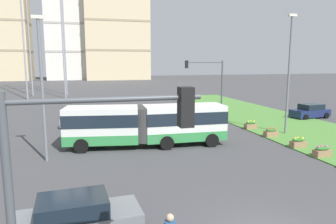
# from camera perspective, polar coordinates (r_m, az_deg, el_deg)

# --- Properties ---
(articulated_bus) EXTENTS (12.03, 3.82, 3.00)m
(articulated_bus) POSITION_cam_1_polar(r_m,az_deg,el_deg) (23.06, -3.96, -2.22)
(articulated_bus) COLOR silver
(articulated_bus) RESTS_ON ground
(car_navy_sedan) EXTENTS (4.58, 2.42, 1.58)m
(car_navy_sedan) POSITION_cam_1_polar(r_m,az_deg,el_deg) (38.08, 24.63, 0.11)
(car_navy_sedan) COLOR #19234C
(car_navy_sedan) RESTS_ON ground
(car_white_van) EXTENTS (4.56, 2.37, 1.58)m
(car_white_van) POSITION_cam_1_polar(r_m,az_deg,el_deg) (30.80, -15.03, -1.33)
(car_white_van) COLOR silver
(car_white_van) RESTS_ON ground
(car_grey_wagon) EXTENTS (4.49, 2.21, 1.58)m
(car_grey_wagon) POSITION_cam_1_polar(r_m,az_deg,el_deg) (11.96, -16.41, -18.35)
(car_grey_wagon) COLOR slate
(car_grey_wagon) RESTS_ON ground
(flower_planter_2) EXTENTS (1.10, 0.56, 0.74)m
(flower_planter_2) POSITION_cam_1_polar(r_m,az_deg,el_deg) (22.85, 26.43, -6.45)
(flower_planter_2) COLOR #937051
(flower_planter_2) RESTS_ON grass_median
(flower_planter_3) EXTENTS (1.10, 0.56, 0.74)m
(flower_planter_3) POSITION_cam_1_polar(r_m,az_deg,el_deg) (24.57, 22.79, -5.16)
(flower_planter_3) COLOR #937051
(flower_planter_3) RESTS_ON grass_median
(flower_planter_4) EXTENTS (1.10, 0.56, 0.74)m
(flower_planter_4) POSITION_cam_1_polar(r_m,az_deg,el_deg) (27.25, 18.36, -3.54)
(flower_planter_4) COLOR #937051
(flower_planter_4) RESTS_ON grass_median
(flower_planter_5) EXTENTS (1.10, 0.56, 0.74)m
(flower_planter_5) POSITION_cam_1_polar(r_m,az_deg,el_deg) (29.90, 14.95, -2.28)
(flower_planter_5) COLOR #937051
(flower_planter_5) RESTS_ON grass_median
(traffic_light_near_left) EXTENTS (3.69, 0.28, 5.72)m
(traffic_light_near_left) POSITION_cam_1_polar(r_m,az_deg,el_deg) (6.22, -15.91, -12.50)
(traffic_light_near_left) COLOR #474C51
(traffic_light_near_left) RESTS_ON ground
(traffic_light_far_right) EXTENTS (4.43, 0.28, 6.35)m
(traffic_light_far_right) POSITION_cam_1_polar(r_m,az_deg,el_deg) (33.54, 7.69, 5.98)
(traffic_light_far_right) COLOR #474C51
(traffic_light_far_right) RESTS_ON ground
(streetlight_left) EXTENTS (0.70, 0.28, 8.92)m
(streetlight_left) POSITION_cam_1_polar(r_m,az_deg,el_deg) (20.46, -22.12, 4.85)
(streetlight_left) COLOR slate
(streetlight_left) RESTS_ON ground
(streetlight_median) EXTENTS (0.70, 0.28, 10.09)m
(streetlight_median) POSITION_cam_1_polar(r_m,az_deg,el_deg) (28.31, 21.32, 7.12)
(streetlight_median) COLOR slate
(streetlight_median) RESTS_ON ground
(apartment_tower_west) EXTENTS (14.45, 14.40, 47.71)m
(apartment_tower_west) POSITION_cam_1_polar(r_m,az_deg,el_deg) (121.79, -27.85, 16.51)
(apartment_tower_west) COLOR beige
(apartment_tower_west) RESTS_ON ground
(apartment_tower_westcentre) EXTENTS (14.43, 14.48, 46.46)m
(apartment_tower_westcentre) POSITION_cam_1_polar(r_m,az_deg,el_deg) (119.28, -18.14, 16.97)
(apartment_tower_westcentre) COLOR silver
(apartment_tower_westcentre) RESTS_ON ground
(apartment_tower_centre) EXTENTS (21.94, 15.96, 48.92)m
(apartment_tower_centre) POSITION_cam_1_polar(r_m,az_deg,el_deg) (116.60, -9.63, 18.08)
(apartment_tower_centre) COLOR beige
(apartment_tower_centre) RESTS_ON ground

